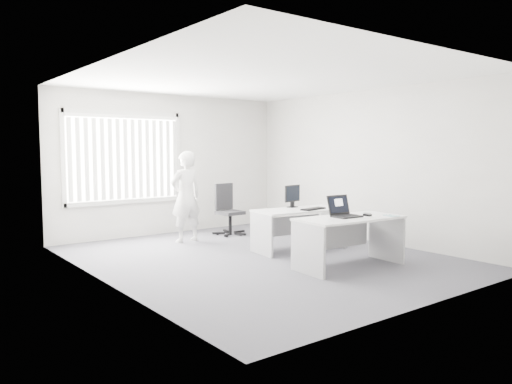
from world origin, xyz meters
TOP-DOWN VIEW (x-y plane):
  - ground at (0.00, 0.00)m, footprint 6.00×6.00m
  - wall_back at (0.00, 3.00)m, footprint 5.00×0.02m
  - wall_front at (0.00, -3.00)m, footprint 5.00×0.02m
  - wall_left at (-2.50, 0.00)m, footprint 0.02×6.00m
  - wall_right at (2.50, 0.00)m, footprint 0.02×6.00m
  - ceiling at (0.00, 0.00)m, footprint 5.00×6.00m
  - window at (-1.00, 2.96)m, footprint 2.32×0.06m
  - blinds at (-1.00, 2.90)m, footprint 2.20×0.10m
  - desk_near at (0.64, -1.26)m, footprint 1.65×0.85m
  - desk_far at (0.89, 0.10)m, footprint 1.60×0.89m
  - office_chair at (0.79, 2.08)m, footprint 0.62×0.62m
  - person at (-0.27, 1.92)m, footprint 0.61×0.40m
  - laptop at (0.60, -1.24)m, footprint 0.42×0.37m
  - paper_sheet at (0.93, -1.31)m, footprint 0.29×0.21m
  - mouse at (0.92, -1.34)m, footprint 0.07×0.12m
  - booklet at (1.22, -1.54)m, footprint 0.17×0.22m
  - keyboard at (1.03, -0.09)m, footprint 0.52×0.24m
  - monitor at (0.97, 0.37)m, footprint 0.40×0.18m

SIDE VIEW (x-z plane):
  - ground at x=0.00m, z-range 0.00..0.00m
  - office_chair at x=0.79m, z-range -0.19..0.83m
  - desk_far at x=0.89m, z-range 0.15..0.85m
  - desk_near at x=0.64m, z-range 0.16..0.89m
  - keyboard at x=1.03m, z-range 0.70..0.72m
  - paper_sheet at x=0.93m, z-range 0.73..0.73m
  - booklet at x=1.22m, z-range 0.73..0.74m
  - mouse at x=0.92m, z-range 0.73..0.78m
  - person at x=-0.27m, z-range 0.00..1.68m
  - laptop at x=0.60m, z-range 0.73..1.04m
  - monitor at x=0.97m, z-range 0.70..1.09m
  - wall_back at x=0.00m, z-range 0.00..2.80m
  - wall_front at x=0.00m, z-range 0.00..2.80m
  - wall_left at x=-2.50m, z-range 0.00..2.80m
  - wall_right at x=2.50m, z-range 0.00..2.80m
  - blinds at x=-1.00m, z-range 0.77..2.27m
  - window at x=-1.00m, z-range 0.67..2.43m
  - ceiling at x=0.00m, z-range 2.79..2.81m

